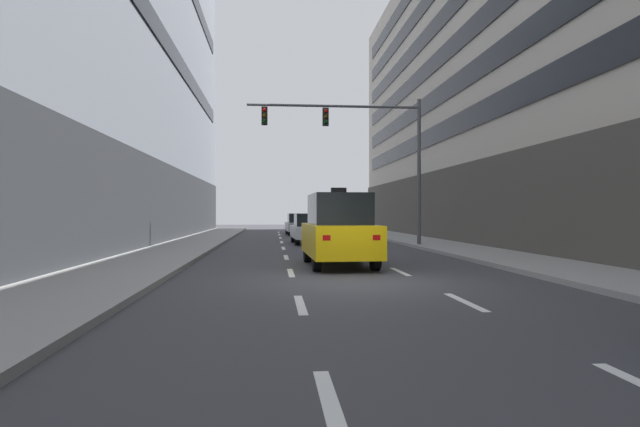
{
  "coord_description": "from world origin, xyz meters",
  "views": [
    {
      "loc": [
        -2.03,
        -12.45,
        1.66
      ],
      "look_at": [
        0.81,
        18.96,
        1.6
      ],
      "focal_mm": 29.49,
      "sensor_mm": 36.0,
      "label": 1
    }
  ],
  "objects": [
    {
      "name": "ground_plane",
      "position": [
        0.0,
        0.0,
        0.0
      ],
      "size": [
        120.0,
        120.0,
        0.0
      ],
      "primitive_type": "plane",
      "color": "#38383D"
    },
    {
      "name": "lane_stripe_l1_s10",
      "position": [
        -1.53,
        32.0,
        0.0
      ],
      "size": [
        0.16,
        2.0,
        0.01
      ],
      "primitive_type": "cube",
      "color": "silver",
      "rests_on": "ground"
    },
    {
      "name": "lane_stripe_l2_s6",
      "position": [
        1.53,
        12.0,
        0.0
      ],
      "size": [
        0.16,
        2.0,
        0.01
      ],
      "primitive_type": "cube",
      "color": "silver",
      "rests_on": "ground"
    },
    {
      "name": "car_driving_2",
      "position": [
        -0.12,
        25.98,
        0.79
      ],
      "size": [
        1.93,
        4.32,
        1.6
      ],
      "color": "black",
      "rests_on": "ground"
    },
    {
      "name": "lane_stripe_l2_s5",
      "position": [
        1.53,
        7.0,
        0.0
      ],
      "size": [
        0.16,
        2.0,
        0.01
      ],
      "primitive_type": "cube",
      "color": "silver",
      "rests_on": "ground"
    },
    {
      "name": "lane_stripe_l1_s3",
      "position": [
        -1.53,
        -3.0,
        0.0
      ],
      "size": [
        0.16,
        2.0,
        0.01
      ],
      "primitive_type": "cube",
      "color": "silver",
      "rests_on": "ground"
    },
    {
      "name": "car_driving_1",
      "position": [
        -0.07,
        15.34,
        0.79
      ],
      "size": [
        1.96,
        4.33,
        1.6
      ],
      "color": "black",
      "rests_on": "ground"
    },
    {
      "name": "lane_stripe_l1_s7",
      "position": [
        -1.53,
        17.0,
        0.0
      ],
      "size": [
        0.16,
        2.0,
        0.01
      ],
      "primitive_type": "cube",
      "color": "silver",
      "rests_on": "ground"
    },
    {
      "name": "lane_stripe_l1_s9",
      "position": [
        -1.53,
        27.0,
        0.0
      ],
      "size": [
        0.16,
        2.0,
        0.01
      ],
      "primitive_type": "cube",
      "color": "silver",
      "rests_on": "ground"
    },
    {
      "name": "lane_stripe_l2_s8",
      "position": [
        1.53,
        22.0,
        0.0
      ],
      "size": [
        0.16,
        2.0,
        0.01
      ],
      "primitive_type": "cube",
      "color": "silver",
      "rests_on": "ground"
    },
    {
      "name": "sidewalk_right",
      "position": [
        6.14,
        0.0,
        0.07
      ],
      "size": [
        3.1,
        80.0,
        0.14
      ],
      "primitive_type": "cube",
      "color": "gray",
      "rests_on": "ground"
    },
    {
      "name": "lane_stripe_l1_s5",
      "position": [
        -1.53,
        7.0,
        0.0
      ],
      "size": [
        0.16,
        2.0,
        0.01
      ],
      "primitive_type": "cube",
      "color": "silver",
      "rests_on": "ground"
    },
    {
      "name": "lane_stripe_l2_s4",
      "position": [
        1.53,
        2.0,
        0.0
      ],
      "size": [
        0.16,
        2.0,
        0.01
      ],
      "primitive_type": "cube",
      "color": "silver",
      "rests_on": "ground"
    },
    {
      "name": "lane_stripe_l1_s4",
      "position": [
        -1.53,
        2.0,
        0.0
      ],
      "size": [
        0.16,
        2.0,
        0.01
      ],
      "primitive_type": "cube",
      "color": "silver",
      "rests_on": "ground"
    },
    {
      "name": "taxi_driving_0",
      "position": [
        0.02,
        3.75,
        1.12
      ],
      "size": [
        2.06,
        4.68,
        2.43
      ],
      "color": "black",
      "rests_on": "ground"
    },
    {
      "name": "traffic_signal_0",
      "position": [
        2.25,
        12.27,
        5.13
      ],
      "size": [
        8.31,
        0.35,
        6.98
      ],
      "color": "#4C4C51",
      "rests_on": "sidewalk_right"
    },
    {
      "name": "lane_stripe_l2_s10",
      "position": [
        1.53,
        32.0,
        0.0
      ],
      "size": [
        0.16,
        2.0,
        0.01
      ],
      "primitive_type": "cube",
      "color": "silver",
      "rests_on": "ground"
    },
    {
      "name": "lane_stripe_l2_s9",
      "position": [
        1.53,
        27.0,
        0.0
      ],
      "size": [
        0.16,
        2.0,
        0.01
      ],
      "primitive_type": "cube",
      "color": "silver",
      "rests_on": "ground"
    },
    {
      "name": "lane_stripe_l1_s8",
      "position": [
        -1.53,
        22.0,
        0.0
      ],
      "size": [
        0.16,
        2.0,
        0.01
      ],
      "primitive_type": "cube",
      "color": "silver",
      "rests_on": "ground"
    },
    {
      "name": "lane_stripe_l2_s7",
      "position": [
        1.53,
        17.0,
        0.0
      ],
      "size": [
        0.16,
        2.0,
        0.01
      ],
      "primitive_type": "cube",
      "color": "silver",
      "rests_on": "ground"
    },
    {
      "name": "lane_stripe_l1_s2",
      "position": [
        -1.53,
        -8.0,
        0.0
      ],
      "size": [
        0.16,
        2.0,
        0.01
      ],
      "primitive_type": "cube",
      "color": "silver",
      "rests_on": "ground"
    },
    {
      "name": "lane_stripe_l2_s3",
      "position": [
        1.53,
        -3.0,
        0.0
      ],
      "size": [
        0.16,
        2.0,
        0.01
      ],
      "primitive_type": "cube",
      "color": "silver",
      "rests_on": "ground"
    },
    {
      "name": "sidewalk_left",
      "position": [
        -6.14,
        0.0,
        0.07
      ],
      "size": [
        3.1,
        80.0,
        0.14
      ],
      "primitive_type": "cube",
      "color": "gray",
      "rests_on": "ground"
    },
    {
      "name": "lane_stripe_l1_s6",
      "position": [
        -1.53,
        12.0,
        0.0
      ],
      "size": [
        0.16,
        2.0,
        0.01
      ],
      "primitive_type": "cube",
      "color": "silver",
      "rests_on": "ground"
    }
  ]
}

